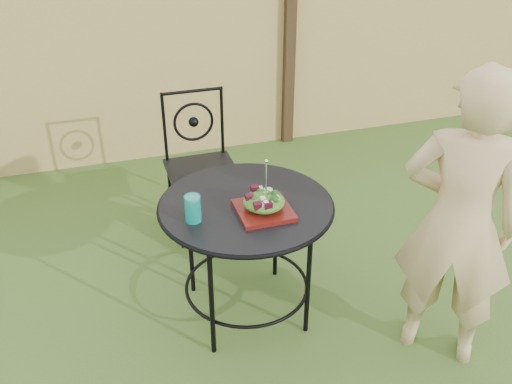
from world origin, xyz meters
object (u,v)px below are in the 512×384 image
at_px(patio_chair, 200,160).
at_px(salad_plate, 264,210).
at_px(diner, 459,224).
at_px(patio_table, 246,225).

relative_size(patio_chair, salad_plate, 3.52).
relative_size(diner, salad_plate, 5.78).
xyz_separation_m(patio_chair, diner, (0.92, -1.54, 0.28)).
relative_size(patio_table, diner, 0.59).
height_order(patio_table, patio_chair, patio_chair).
distance_m(diner, salad_plate, 0.94).
distance_m(patio_chair, diner, 1.82).
bearing_deg(diner, salad_plate, 10.37).
height_order(patio_chair, salad_plate, patio_chair).
bearing_deg(patio_chair, diner, -59.28).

